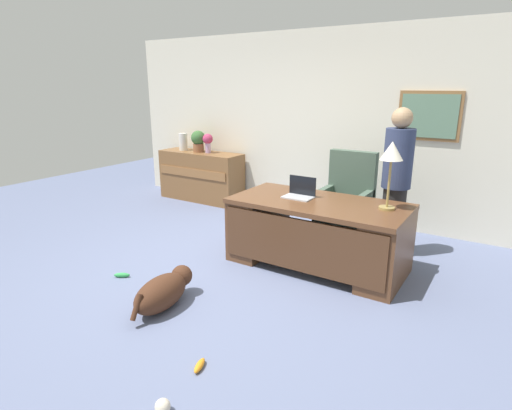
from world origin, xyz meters
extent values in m
plane|color=slate|center=(0.00, 0.00, 0.00)|extent=(12.00, 12.00, 0.00)
cube|color=beige|center=(0.00, 2.60, 1.35)|extent=(7.00, 0.12, 2.70)
cube|color=olive|center=(1.49, 2.52, 1.56)|extent=(0.76, 0.03, 0.62)
cube|color=slate|center=(1.49, 2.50, 1.56)|extent=(0.68, 0.01, 0.54)
cube|color=brown|center=(0.79, 0.81, 0.71)|extent=(1.87, 0.92, 0.05)
cube|color=brown|center=(0.03, 0.81, 0.34)|extent=(0.36, 0.86, 0.69)
cube|color=brown|center=(1.54, 0.81, 0.34)|extent=(0.36, 0.86, 0.69)
cube|color=#4E2F1C|center=(0.79, 0.38, 0.38)|extent=(1.77, 0.04, 0.55)
cube|color=brown|center=(-2.05, 2.25, 0.42)|extent=(1.51, 0.48, 0.83)
cube|color=brown|center=(-2.05, 2.00, 0.52)|extent=(1.41, 0.02, 0.14)
cube|color=#475B4C|center=(0.77, 1.64, 0.37)|extent=(0.60, 0.58, 0.18)
cylinder|color=black|center=(0.77, 1.64, 0.14)|extent=(0.10, 0.10, 0.28)
cylinder|color=black|center=(0.77, 1.64, 0.03)|extent=(0.52, 0.52, 0.05)
cube|color=#475B4C|center=(0.77, 1.88, 0.80)|extent=(0.60, 0.12, 0.68)
cube|color=#475B4C|center=(0.51, 1.64, 0.57)|extent=(0.08, 0.50, 0.22)
cube|color=#475B4C|center=(1.03, 1.64, 0.57)|extent=(0.08, 0.50, 0.22)
cylinder|color=#262323|center=(1.39, 1.56, 0.41)|extent=(0.26, 0.26, 0.82)
cylinder|color=navy|center=(1.39, 1.56, 1.15)|extent=(0.32, 0.32, 0.66)
sphere|color=tan|center=(1.39, 1.56, 1.59)|extent=(0.23, 0.23, 0.23)
ellipsoid|color=#472819|center=(0.01, -0.79, 0.15)|extent=(0.36, 0.64, 0.30)
sphere|color=#472819|center=(-0.02, -0.49, 0.19)|extent=(0.20, 0.20, 0.20)
cylinder|color=#472819|center=(0.04, -1.10, 0.17)|extent=(0.06, 0.15, 0.21)
cube|color=#B2B5BA|center=(0.54, 0.82, 0.75)|extent=(0.32, 0.22, 0.01)
cube|color=black|center=(0.54, 0.92, 0.86)|extent=(0.32, 0.01, 0.21)
cylinder|color=#9E8447|center=(1.48, 0.92, 0.75)|extent=(0.16, 0.16, 0.02)
cylinder|color=#9E8447|center=(1.48, 0.92, 1.00)|extent=(0.02, 0.02, 0.47)
cone|color=silver|center=(1.48, 0.92, 1.33)|extent=(0.22, 0.22, 0.18)
cylinder|color=#B896C0|center=(-1.88, 2.25, 0.92)|extent=(0.09, 0.09, 0.16)
sphere|color=#B6365D|center=(-1.88, 2.25, 1.07)|extent=(0.17, 0.17, 0.17)
cylinder|color=silver|center=(-2.43, 2.25, 0.98)|extent=(0.15, 0.15, 0.29)
cylinder|color=brown|center=(-2.09, 2.25, 0.90)|extent=(0.18, 0.18, 0.14)
sphere|color=#3A6733|center=(-2.09, 2.25, 1.07)|extent=(0.24, 0.24, 0.24)
sphere|color=beige|center=(0.91, -1.68, 0.05)|extent=(0.10, 0.10, 0.10)
ellipsoid|color=orange|center=(0.83, -1.24, 0.03)|extent=(0.10, 0.17, 0.05)
ellipsoid|color=green|center=(-0.79, -0.57, 0.03)|extent=(0.17, 0.13, 0.05)
camera|label=1|loc=(2.51, -3.12, 1.94)|focal=29.00mm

